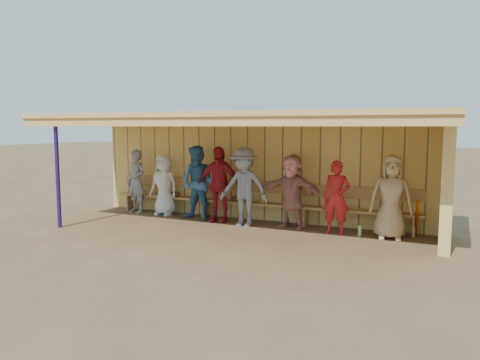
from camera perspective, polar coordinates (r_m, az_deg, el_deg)
name	(u,v)px	position (r m, az deg, el deg)	size (l,w,h in m)	color
ground	(233,230)	(10.18, -0.84, -6.09)	(90.00, 90.00, 0.00)	brown
player_a	(136,181)	(12.39, -12.54, -0.14)	(0.60, 0.39, 1.64)	gray
player_b	(164,185)	(11.90, -9.25, -0.61)	(0.74, 0.48, 1.52)	silver
player_c	(198,183)	(11.20, -5.14, -0.35)	(0.86, 0.67, 1.77)	teal
player_d	(219,184)	(10.94, -2.64, -0.50)	(1.04, 0.43, 1.77)	#A91B22
player_e	(244,187)	(10.46, 0.49, -0.83)	(1.14, 0.66, 1.77)	gray
player_f	(292,191)	(10.24, 6.30, -1.39)	(1.52, 0.48, 1.64)	tan
player_g	(336,197)	(9.86, 11.66, -2.10)	(0.56, 0.37, 1.54)	red
player_h	(391,197)	(9.68, 17.93, -2.01)	(0.82, 0.53, 1.68)	tan
dugout_structure	(262,150)	(10.41, 2.73, 3.61)	(8.80, 3.20, 2.50)	#E5BC62
bench	(254,199)	(11.08, 1.68, -2.27)	(7.60, 0.34, 0.93)	tan
dugout_equipment	(211,198)	(11.43, -3.50, -2.20)	(7.29, 0.62, 0.80)	orange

